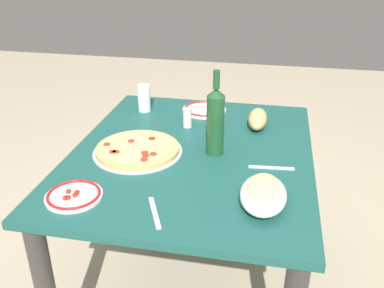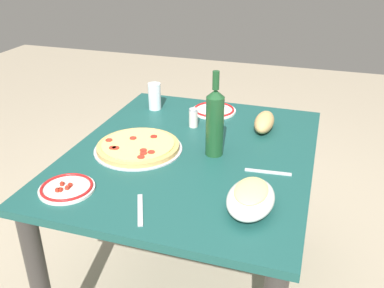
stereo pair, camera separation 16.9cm
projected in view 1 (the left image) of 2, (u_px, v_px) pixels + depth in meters
name	position (u px, v px, depth m)	size (l,w,h in m)	color
ground_plane	(192.00, 287.00, 2.03)	(8.00, 8.00, 0.00)	tan
dining_table	(192.00, 177.00, 1.76)	(1.16, 0.95, 0.74)	#194C47
pepperoni_pizza	(138.00, 149.00, 1.68)	(0.36, 0.36, 0.03)	#B7B7BC
baked_pasta_dish	(263.00, 193.00, 1.35)	(0.24, 0.15, 0.08)	white
wine_bottle	(215.00, 120.00, 1.63)	(0.07, 0.07, 0.34)	#194723
water_glass	(144.00, 98.00, 2.06)	(0.06, 0.06, 0.13)	silver
side_plate_near	(74.00, 195.00, 1.40)	(0.19, 0.19, 0.02)	white
side_plate_far	(204.00, 109.00, 2.09)	(0.22, 0.22, 0.02)	white
bread_loaf	(258.00, 119.00, 1.90)	(0.20, 0.08, 0.08)	tan
spice_shaker	(187.00, 118.00, 1.90)	(0.04, 0.04, 0.09)	silver
fork_left	(271.00, 168.00, 1.57)	(0.17, 0.02, 0.01)	#B7B7BC
fork_right	(155.00, 213.00, 1.32)	(0.17, 0.02, 0.01)	#B7B7BC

